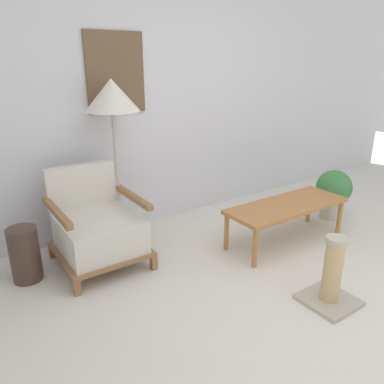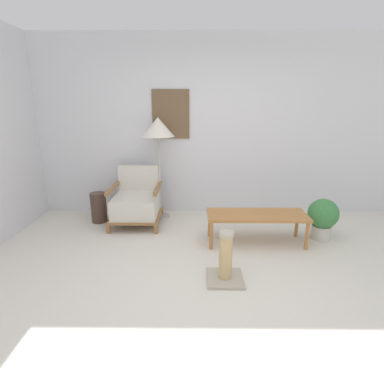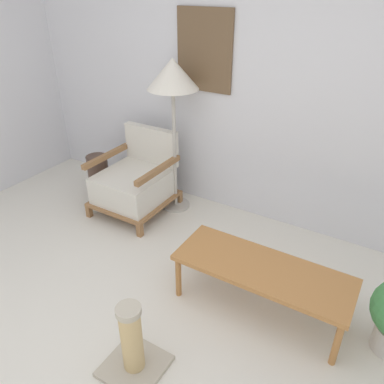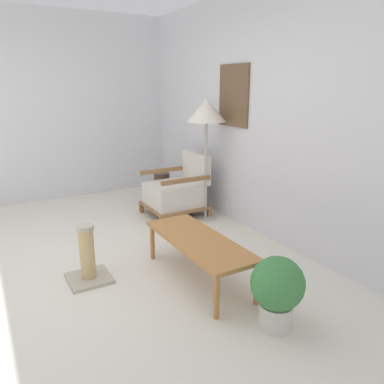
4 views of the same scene
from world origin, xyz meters
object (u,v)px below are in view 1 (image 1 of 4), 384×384
at_px(floor_lamp, 112,103).
at_px(coffee_table, 287,208).
at_px(vase, 25,254).
at_px(potted_plant, 333,191).
at_px(armchair, 98,228).
at_px(scratching_post, 331,279).

xyz_separation_m(floor_lamp, coffee_table, (1.31, -0.89, -0.97)).
distance_m(vase, potted_plant, 3.13).
xyz_separation_m(coffee_table, potted_plant, (0.87, 0.12, -0.04)).
distance_m(armchair, potted_plant, 2.55).
xyz_separation_m(armchair, floor_lamp, (0.32, 0.26, 1.00)).
xyz_separation_m(armchair, vase, (-0.58, 0.06, -0.10)).
height_order(armchair, potted_plant, armchair).
relative_size(floor_lamp, potted_plant, 2.81).
bearing_deg(potted_plant, coffee_table, -172.33).
height_order(coffee_table, scratching_post, scratching_post).
xyz_separation_m(potted_plant, scratching_post, (-1.34, -0.97, -0.11)).
relative_size(coffee_table, scratching_post, 2.37).
relative_size(armchair, potted_plant, 1.50).
xyz_separation_m(coffee_table, vase, (-2.20, 0.69, -0.12)).
relative_size(potted_plant, scratching_post, 1.04).
relative_size(armchair, vase, 1.82).
bearing_deg(floor_lamp, armchair, -140.83).
xyz_separation_m(vase, scratching_post, (1.73, -1.55, -0.03)).
xyz_separation_m(floor_lamp, scratching_post, (0.84, -1.74, -1.12)).
bearing_deg(potted_plant, vase, 169.37).
relative_size(vase, potted_plant, 0.82).
distance_m(coffee_table, scratching_post, 0.99).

